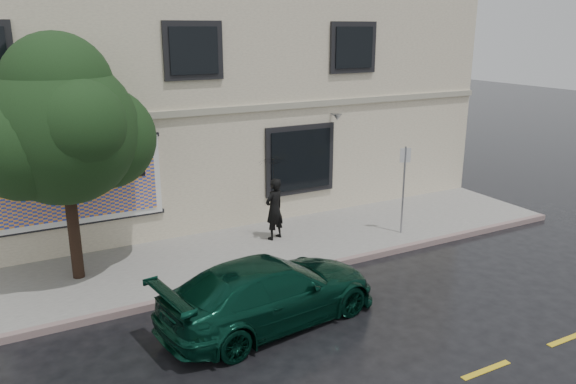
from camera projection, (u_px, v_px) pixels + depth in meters
name	position (u px, v px, depth m)	size (l,w,h in m)	color
ground	(283.00, 313.00, 11.80)	(90.00, 90.00, 0.00)	black
sidewalk	(224.00, 257.00, 14.52)	(20.00, 3.50, 0.15)	#9A9892
curb	(253.00, 283.00, 13.04)	(20.00, 0.18, 0.16)	gray
building	(155.00, 100.00, 18.42)	(20.00, 8.12, 7.00)	beige
billboard	(77.00, 183.00, 13.93)	(4.30, 0.16, 2.20)	white
car	(270.00, 291.00, 11.27)	(2.06, 4.66, 1.36)	#072F22
pedestrian	(274.00, 209.00, 15.33)	(0.63, 0.41, 1.72)	black
umbrella	(274.00, 167.00, 14.99)	(0.86, 0.86, 0.63)	black
street_tree	(62.00, 131.00, 12.20)	(3.28, 3.28, 5.12)	black
sign_pole	(404.00, 182.00, 15.60)	(0.29, 0.13, 2.50)	#94959C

